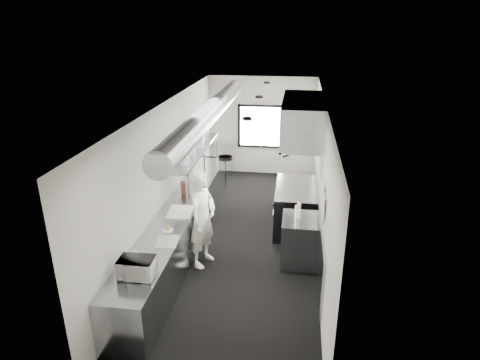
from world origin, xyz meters
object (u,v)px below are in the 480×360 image
(plate_stack_d, at_px, (202,132))
(squeeze_bottle_b, at_px, (297,218))
(range, at_px, (295,207))
(plate_stack_a, at_px, (184,156))
(microwave, at_px, (137,268))
(line_cook, at_px, (202,219))
(pass_shelf, at_px, (195,151))
(bottle_station, at_px, (299,241))
(prep_counter, at_px, (181,227))
(squeeze_bottle_e, at_px, (299,207))
(knife_block, at_px, (183,188))
(exhaust_hood, at_px, (302,120))
(small_plate, at_px, (168,230))
(squeeze_bottle_a, at_px, (296,222))
(far_work_table, at_px, (217,165))
(plate_stack_c, at_px, (198,138))
(deli_tub_b, at_px, (134,256))
(squeeze_bottle_d, at_px, (296,210))
(deli_tub_a, at_px, (136,257))
(squeeze_bottle_c, at_px, (299,215))
(plate_stack_b, at_px, (191,146))
(cutting_board, at_px, (180,212))

(plate_stack_d, height_order, squeeze_bottle_b, plate_stack_d)
(range, xyz_separation_m, plate_stack_a, (-2.23, -0.59, 1.24))
(microwave, height_order, plate_stack_a, plate_stack_a)
(line_cook, xyz_separation_m, plate_stack_a, (-0.60, 1.08, 0.80))
(pass_shelf, bearing_deg, bottle_station, -35.99)
(prep_counter, distance_m, squeeze_bottle_e, 2.33)
(knife_block, bearing_deg, exhaust_hood, -5.98)
(prep_counter, relative_size, knife_block, 28.08)
(small_plate, xyz_separation_m, squeeze_bottle_a, (2.16, 0.42, 0.09))
(far_work_table, relative_size, plate_stack_c, 3.15)
(small_plate, distance_m, plate_stack_a, 1.77)
(deli_tub_b, relative_size, plate_stack_d, 0.39)
(pass_shelf, relative_size, bottle_station, 3.33)
(squeeze_bottle_d, bearing_deg, small_plate, -156.69)
(exhaust_hood, relative_size, deli_tub_b, 15.20)
(exhaust_hood, relative_size, small_plate, 11.94)
(line_cook, bearing_deg, microwave, -177.63)
(pass_shelf, xyz_separation_m, squeeze_bottle_a, (2.26, -2.04, -0.54))
(far_work_table, bearing_deg, prep_counter, -90.00)
(deli_tub_a, bearing_deg, deli_tub_b, 134.34)
(deli_tub_a, distance_m, plate_stack_d, 4.33)
(squeeze_bottle_c, bearing_deg, plate_stack_b, 147.78)
(plate_stack_b, xyz_separation_m, squeeze_bottle_b, (2.30, -1.61, -0.75))
(far_work_table, height_order, squeeze_bottle_a, squeeze_bottle_a)
(plate_stack_b, height_order, squeeze_bottle_b, plate_stack_b)
(plate_stack_d, distance_m, squeeze_bottle_e, 3.33)
(plate_stack_b, distance_m, squeeze_bottle_a, 3.00)
(prep_counter, relative_size, squeeze_bottle_b, 34.50)
(pass_shelf, xyz_separation_m, line_cook, (0.59, -1.97, -0.62))
(plate_stack_a, bearing_deg, squeeze_bottle_a, -26.75)
(line_cook, xyz_separation_m, deli_tub_b, (-0.73, -1.41, 0.04))
(deli_tub_a, bearing_deg, bottle_station, 35.31)
(line_cook, relative_size, small_plate, 9.95)
(squeeze_bottle_d, bearing_deg, plate_stack_c, 141.41)
(deli_tub_a, height_order, squeeze_bottle_e, squeeze_bottle_e)
(squeeze_bottle_a, xyz_separation_m, squeeze_bottle_e, (0.04, 0.61, 0.00))
(plate_stack_b, relative_size, squeeze_bottle_d, 1.85)
(deli_tub_b, relative_size, squeeze_bottle_a, 0.73)
(deli_tub_a, height_order, cutting_board, deli_tub_a)
(prep_counter, distance_m, knife_block, 0.89)
(pass_shelf, distance_m, small_plate, 2.54)
(plate_stack_b, bearing_deg, plate_stack_d, 89.43)
(pass_shelf, bearing_deg, squeeze_bottle_b, -39.35)
(bottle_station, xyz_separation_m, plate_stack_b, (-2.37, 1.45, 1.29))
(squeeze_bottle_a, height_order, squeeze_bottle_e, squeeze_bottle_e)
(bottle_station, distance_m, plate_stack_d, 3.70)
(pass_shelf, xyz_separation_m, deli_tub_b, (-0.13, -3.38, -0.58))
(microwave, height_order, knife_block, microwave)
(deli_tub_b, bearing_deg, knife_block, 88.68)
(plate_stack_b, xyz_separation_m, squeeze_bottle_a, (2.30, -1.79, -0.74))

